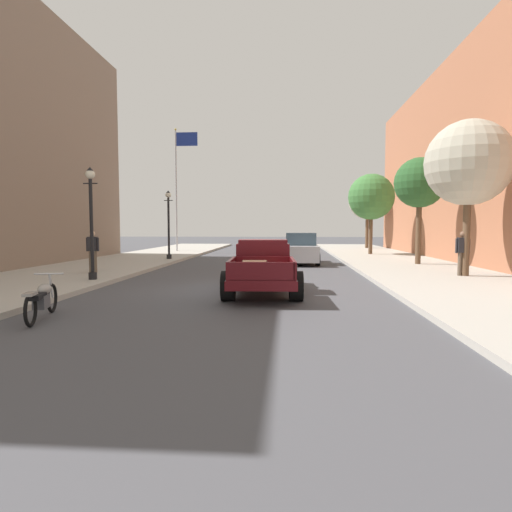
{
  "coord_description": "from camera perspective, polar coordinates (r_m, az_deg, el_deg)",
  "views": [
    {
      "loc": [
        1.54,
        -13.2,
        1.97
      ],
      "look_at": [
        0.47,
        0.89,
        1.0
      ],
      "focal_mm": 30.09,
      "sensor_mm": 36.0,
      "label": 1
    }
  ],
  "objects": [
    {
      "name": "street_tree_second",
      "position": [
        22.46,
        20.94,
        9.01
      ],
      "size": [
        2.42,
        2.42,
        5.16
      ],
      "color": "brown",
      "rests_on": "sidewalk_right"
    },
    {
      "name": "flagpole",
      "position": [
        33.29,
        -10.2,
        10.42
      ],
      "size": [
        1.74,
        0.16,
        9.16
      ],
      "color": "#B2B2B7",
      "rests_on": "sidewalk_left"
    },
    {
      "name": "street_tree_nearest",
      "position": [
        17.77,
        26.43,
        10.99
      ],
      "size": [
        3.1,
        3.1,
        5.7
      ],
      "color": "brown",
      "rests_on": "sidewalk_right"
    },
    {
      "name": "motorcycle_parked",
      "position": [
        10.21,
        -26.58,
        -5.1
      ],
      "size": [
        0.76,
        2.07,
        0.93
      ],
      "color": "black",
      "rests_on": "ground"
    },
    {
      "name": "pedestrian_sidewalk_right",
      "position": [
        17.62,
        25.77,
        0.66
      ],
      "size": [
        0.53,
        0.22,
        1.65
      ],
      "color": "brown",
      "rests_on": "sidewalk_right"
    },
    {
      "name": "street_lamp_far",
      "position": [
        24.73,
        -11.55,
        4.81
      ],
      "size": [
        0.5,
        0.32,
        3.85
      ],
      "color": "black",
      "rests_on": "sidewalk_left"
    },
    {
      "name": "street_tree_third",
      "position": [
        29.6,
        15.07,
        7.58
      ],
      "size": [
        3.03,
        3.03,
        5.31
      ],
      "color": "brown",
      "rests_on": "sidewalk_right"
    },
    {
      "name": "street_tree_farthest",
      "position": [
        37.94,
        14.6,
        7.17
      ],
      "size": [
        3.22,
        3.22,
        5.68
      ],
      "color": "brown",
      "rests_on": "sidewalk_right"
    },
    {
      "name": "sidewalk_left",
      "position": [
        15.97,
        -29.14,
        -3.39
      ],
      "size": [
        5.5,
        64.0,
        0.15
      ],
      "primitive_type": "cube",
      "color": "#ADA89E",
      "rests_on": "ground"
    },
    {
      "name": "pedestrian_sidewalk_left",
      "position": [
        18.29,
        -20.89,
        0.9
      ],
      "size": [
        0.53,
        0.22,
        1.65
      ],
      "color": "brown",
      "rests_on": "sidewalk_left"
    },
    {
      "name": "car_background_silver",
      "position": [
        22.84,
        5.92,
        0.88
      ],
      "size": [
        1.89,
        4.31,
        1.65
      ],
      "color": "#B7B7BC",
      "rests_on": "ground"
    },
    {
      "name": "street_lamp_near",
      "position": [
        15.78,
        -21.06,
        5.17
      ],
      "size": [
        0.5,
        0.32,
        3.85
      ],
      "color": "black",
      "rests_on": "sidewalk_left"
    },
    {
      "name": "ground_plane",
      "position": [
        13.43,
        -2.29,
        -4.51
      ],
      "size": [
        140.0,
        140.0,
        0.0
      ],
      "primitive_type": "plane",
      "color": "#47474C"
    },
    {
      "name": "sidewalk_right",
      "position": [
        14.5,
        27.57,
        -4.03
      ],
      "size": [
        5.5,
        64.0,
        0.15
      ],
      "primitive_type": "cube",
      "color": "#ADA89E",
      "rests_on": "ground"
    },
    {
      "name": "hotrod_truck_maroon",
      "position": [
        12.91,
        0.93,
        -1.48
      ],
      "size": [
        2.33,
        5.0,
        1.58
      ],
      "color": "#510F14",
      "rests_on": "ground"
    }
  ]
}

